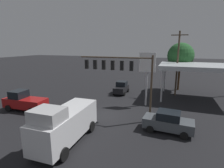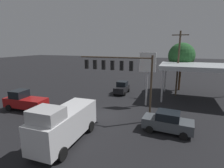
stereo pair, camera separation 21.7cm
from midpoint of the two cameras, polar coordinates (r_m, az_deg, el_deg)
ground_plane at (r=20.21m, az=-1.68°, el=-10.07°), size 200.00×200.00×0.00m
traffic_signal_assembly at (r=18.35m, az=2.31°, el=4.80°), size 7.91×0.43×6.83m
utility_pole at (r=28.69m, az=21.00°, el=6.60°), size 2.40×0.26×9.86m
gas_station_canopy at (r=27.81m, az=26.74°, el=4.96°), size 10.50×7.50×5.10m
price_sign at (r=22.57m, az=11.77°, el=5.60°), size 2.04×0.27×6.91m
sedan_far at (r=17.02m, az=18.06°, el=-11.71°), size 4.52×2.31×1.93m
pickup_parked at (r=23.89m, az=-26.34°, el=-4.98°), size 5.29×2.46×2.40m
delivery_truck at (r=14.74m, az=-14.91°, el=-12.22°), size 2.65×6.84×3.58m
hatchback_crossing at (r=28.79m, az=3.45°, el=-1.20°), size 1.96×3.80×1.97m
street_tree at (r=32.46m, az=21.91°, el=8.54°), size 4.40×4.40×8.24m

